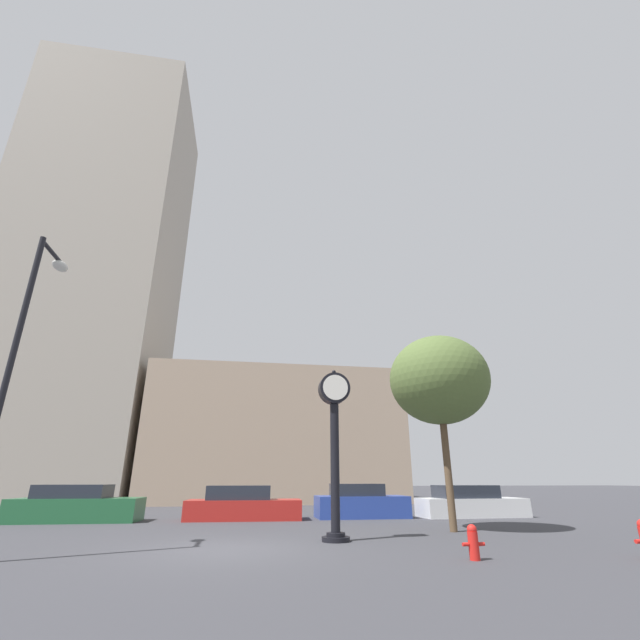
% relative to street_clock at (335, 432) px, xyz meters
% --- Properties ---
extents(ground_plane, '(200.00, 200.00, 0.00)m').
position_rel_street_clock_xyz_m(ground_plane, '(-2.90, -0.94, -2.88)').
color(ground_plane, '#38383D').
extents(building_tall_tower, '(12.04, 12.00, 37.08)m').
position_rel_street_clock_xyz_m(building_tall_tower, '(-15.95, 23.06, 15.66)').
color(building_tall_tower, '#ADA393').
rests_on(building_tall_tower, ground_plane).
extents(building_storefront_row, '(18.25, 12.00, 9.33)m').
position_rel_street_clock_xyz_m(building_storefront_row, '(-0.24, 23.06, 1.78)').
color(building_storefront_row, tan).
rests_on(building_storefront_row, ground_plane).
extents(street_clock, '(0.92, 0.76, 4.73)m').
position_rel_street_clock_xyz_m(street_clock, '(0.00, 0.00, 0.00)').
color(street_clock, black).
rests_on(street_clock, ground_plane).
extents(car_green, '(4.85, 1.93, 1.38)m').
position_rel_street_clock_xyz_m(car_green, '(-9.01, 7.14, -2.30)').
color(car_green, '#236038').
rests_on(car_green, ground_plane).
extents(car_red, '(4.79, 2.01, 1.33)m').
position_rel_street_clock_xyz_m(car_red, '(-2.51, 7.05, -2.33)').
color(car_red, red).
rests_on(car_red, ground_plane).
extents(car_blue, '(4.00, 1.91, 1.39)m').
position_rel_street_clock_xyz_m(car_blue, '(2.60, 7.23, -2.29)').
color(car_blue, '#28429E').
rests_on(car_blue, ground_plane).
extents(car_white, '(4.75, 1.80, 1.33)m').
position_rel_street_clock_xyz_m(car_white, '(7.57, 6.82, -2.33)').
color(car_white, silver).
rests_on(car_white, ground_plane).
extents(fire_hydrant_near, '(0.49, 0.21, 0.68)m').
position_rel_street_clock_xyz_m(fire_hydrant_near, '(2.27, -3.28, -2.54)').
color(fire_hydrant_near, red).
rests_on(fire_hydrant_near, ground_plane).
extents(street_lamp_left, '(0.36, 1.57, 7.40)m').
position_rel_street_clock_xyz_m(street_lamp_left, '(-8.00, -1.67, 1.93)').
color(street_lamp_left, black).
rests_on(street_lamp_left, ground_plane).
extents(bare_tree, '(3.49, 3.49, 6.50)m').
position_rel_street_clock_xyz_m(bare_tree, '(4.17, 1.57, 2.03)').
color(bare_tree, brown).
rests_on(bare_tree, ground_plane).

